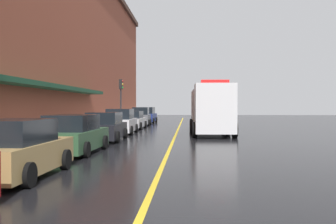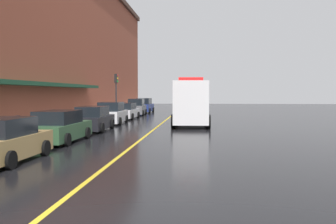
{
  "view_description": "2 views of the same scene",
  "coord_description": "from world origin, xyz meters",
  "px_view_note": "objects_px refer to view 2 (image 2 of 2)",
  "views": [
    {
      "loc": [
        0.86,
        -4.57,
        2.01
      ],
      "look_at": [
        -0.35,
        18.58,
        1.64
      ],
      "focal_mm": 41.04,
      "sensor_mm": 36.0,
      "label": 1
    },
    {
      "loc": [
        3.26,
        -7.32,
        2.55
      ],
      "look_at": [
        0.3,
        26.46,
        0.82
      ],
      "focal_mm": 40.4,
      "sensor_mm": 36.0,
      "label": 2
    }
  ],
  "objects_px": {
    "parked_car_2": "(60,127)",
    "parked_car_4": "(112,114)",
    "parking_meter_1": "(125,106)",
    "parked_car_5": "(126,111)",
    "parked_car_6": "(137,108)",
    "box_truck": "(191,103)",
    "parked_car_1": "(5,141)",
    "parked_car_3": "(93,119)",
    "parking_meter_0": "(77,114)",
    "parked_car_7": "(144,106)",
    "parking_meter_2": "(18,124)",
    "traffic_light_near": "(116,87)"
  },
  "relations": [
    {
      "from": "parking_meter_2",
      "to": "traffic_light_near",
      "type": "bearing_deg",
      "value": 89.83
    },
    {
      "from": "box_truck",
      "to": "parking_meter_2",
      "type": "distance_m",
      "value": 15.02
    },
    {
      "from": "parked_car_1",
      "to": "parking_meter_1",
      "type": "height_order",
      "value": "parked_car_1"
    },
    {
      "from": "box_truck",
      "to": "parking_meter_0",
      "type": "relative_size",
      "value": 6.17
    },
    {
      "from": "parked_car_3",
      "to": "parked_car_5",
      "type": "xyz_separation_m",
      "value": [
        -0.07,
        11.44,
        -0.03
      ]
    },
    {
      "from": "parked_car_1",
      "to": "parking_meter_0",
      "type": "relative_size",
      "value": 3.34
    },
    {
      "from": "parked_car_4",
      "to": "traffic_light_near",
      "type": "distance_m",
      "value": 7.8
    },
    {
      "from": "parked_car_1",
      "to": "parked_car_7",
      "type": "relative_size",
      "value": 1.0
    },
    {
      "from": "parked_car_2",
      "to": "parked_car_6",
      "type": "bearing_deg",
      "value": 1.23
    },
    {
      "from": "parked_car_4",
      "to": "parking_meter_1",
      "type": "bearing_deg",
      "value": 5.93
    },
    {
      "from": "parking_meter_0",
      "to": "parked_car_7",
      "type": "bearing_deg",
      "value": 86.47
    },
    {
      "from": "parking_meter_1",
      "to": "parking_meter_2",
      "type": "distance_m",
      "value": 25.28
    },
    {
      "from": "parked_car_6",
      "to": "box_truck",
      "type": "relative_size",
      "value": 0.53
    },
    {
      "from": "parked_car_3",
      "to": "traffic_light_near",
      "type": "bearing_deg",
      "value": 4.99
    },
    {
      "from": "parked_car_2",
      "to": "parking_meter_0",
      "type": "distance_m",
      "value": 6.83
    },
    {
      "from": "box_truck",
      "to": "parking_meter_0",
      "type": "distance_m",
      "value": 8.98
    },
    {
      "from": "parked_car_1",
      "to": "parked_car_3",
      "type": "relative_size",
      "value": 0.92
    },
    {
      "from": "parked_car_6",
      "to": "box_truck",
      "type": "bearing_deg",
      "value": -154.42
    },
    {
      "from": "parked_car_2",
      "to": "parked_car_3",
      "type": "distance_m",
      "value": 5.89
    },
    {
      "from": "parked_car_2",
      "to": "parked_car_4",
      "type": "relative_size",
      "value": 1.1
    },
    {
      "from": "parked_car_1",
      "to": "parked_car_6",
      "type": "distance_m",
      "value": 29.15
    },
    {
      "from": "parking_meter_0",
      "to": "traffic_light_near",
      "type": "xyz_separation_m",
      "value": [
        0.06,
        12.1,
        2.1
      ]
    },
    {
      "from": "parked_car_5",
      "to": "box_truck",
      "type": "bearing_deg",
      "value": -132.62
    },
    {
      "from": "parking_meter_1",
      "to": "parked_car_3",
      "type": "bearing_deg",
      "value": -85.38
    },
    {
      "from": "parked_car_7",
      "to": "traffic_light_near",
      "type": "bearing_deg",
      "value": 174.82
    },
    {
      "from": "parked_car_2",
      "to": "parking_meter_1",
      "type": "distance_m",
      "value": 23.57
    },
    {
      "from": "parked_car_4",
      "to": "parked_car_5",
      "type": "xyz_separation_m",
      "value": [
        0.01,
        5.87,
        -0.1
      ]
    },
    {
      "from": "parked_car_6",
      "to": "parking_meter_2",
      "type": "bearing_deg",
      "value": 175.17
    },
    {
      "from": "parked_car_5",
      "to": "parked_car_7",
      "type": "height_order",
      "value": "parked_car_7"
    },
    {
      "from": "parked_car_2",
      "to": "parked_car_5",
      "type": "distance_m",
      "value": 17.32
    },
    {
      "from": "parked_car_2",
      "to": "traffic_light_near",
      "type": "bearing_deg",
      "value": 5.06
    },
    {
      "from": "parked_car_2",
      "to": "parking_meter_2",
      "type": "height_order",
      "value": "parked_car_2"
    },
    {
      "from": "parked_car_2",
      "to": "parked_car_5",
      "type": "bearing_deg",
      "value": 1.13
    },
    {
      "from": "box_truck",
      "to": "parking_meter_2",
      "type": "xyz_separation_m",
      "value": [
        -7.82,
        -12.81,
        -0.67
      ]
    },
    {
      "from": "parked_car_7",
      "to": "parked_car_1",
      "type": "bearing_deg",
      "value": -177.81
    },
    {
      "from": "parking_meter_1",
      "to": "parked_car_5",
      "type": "bearing_deg",
      "value": -77.7
    },
    {
      "from": "parked_car_4",
      "to": "parking_meter_0",
      "type": "xyz_separation_m",
      "value": [
        -1.34,
        -4.77,
        0.22
      ]
    },
    {
      "from": "parking_meter_1",
      "to": "parking_meter_2",
      "type": "height_order",
      "value": "same"
    },
    {
      "from": "parked_car_1",
      "to": "parked_car_3",
      "type": "xyz_separation_m",
      "value": [
        0.0,
        11.46,
        0.01
      ]
    },
    {
      "from": "parking_meter_1",
      "to": "parking_meter_0",
      "type": "bearing_deg",
      "value": -90.0
    },
    {
      "from": "parking_meter_0",
      "to": "parking_meter_2",
      "type": "xyz_separation_m",
      "value": [
        0.0,
        -8.45,
        0.0
      ]
    },
    {
      "from": "box_truck",
      "to": "parked_car_1",
      "type": "bearing_deg",
      "value": -22.41
    },
    {
      "from": "parked_car_2",
      "to": "parking_meter_2",
      "type": "relative_size",
      "value": 3.67
    },
    {
      "from": "parked_car_4",
      "to": "box_truck",
      "type": "xyz_separation_m",
      "value": [
        6.48,
        -0.41,
        0.89
      ]
    },
    {
      "from": "parked_car_1",
      "to": "parked_car_6",
      "type": "relative_size",
      "value": 1.03
    },
    {
      "from": "parked_car_6",
      "to": "parking_meter_0",
      "type": "bearing_deg",
      "value": 173.69
    },
    {
      "from": "parked_car_3",
      "to": "parked_car_5",
      "type": "height_order",
      "value": "parked_car_3"
    },
    {
      "from": "parked_car_5",
      "to": "parked_car_3",
      "type": "bearing_deg",
      "value": -178.11
    },
    {
      "from": "parking_meter_1",
      "to": "parking_meter_2",
      "type": "xyz_separation_m",
      "value": [
        0.0,
        -25.28,
        0.0
      ]
    },
    {
      "from": "parked_car_7",
      "to": "parking_meter_0",
      "type": "bearing_deg",
      "value": 178.59
    }
  ]
}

